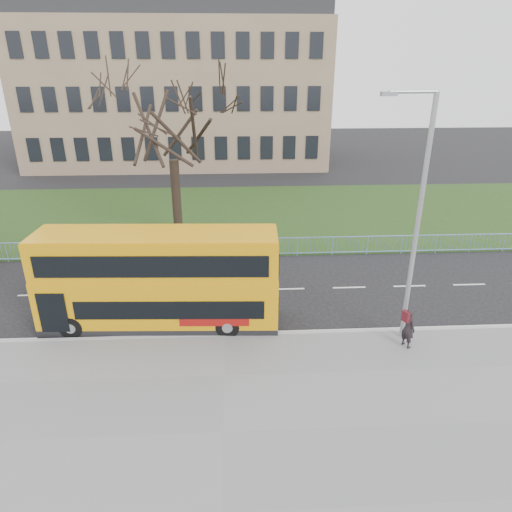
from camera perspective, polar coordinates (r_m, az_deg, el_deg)
The scene contains 10 objects.
ground at distance 19.84m, azimuth -3.84°, elevation -7.65°, with size 120.00×120.00×0.00m, color black.
pavement at distance 14.41m, azimuth -4.10°, elevation -21.26°, with size 80.00×10.50×0.12m, color slate.
kerb at distance 18.49m, azimuth -3.89°, elevation -9.91°, with size 80.00×0.20×0.14m, color #9A9A9D.
grass_verge at distance 32.95m, azimuth -3.62°, elevation 5.21°, with size 80.00×15.40×0.08m, color #213914.
guard_railing at distance 25.53m, azimuth -3.74°, elevation 1.01°, with size 40.00×0.12×1.10m, color #80ADE4, non-canonical shape.
bare_tree at distance 27.63m, azimuth -10.38°, elevation 13.59°, with size 7.92×7.92×11.32m, color black, non-canonical shape.
civic_building at distance 52.44m, azimuth -9.49°, elevation 19.37°, with size 30.00×15.00×14.00m, color #886E56.
yellow_bus at distance 18.74m, azimuth -12.06°, elevation -2.67°, with size 9.64×2.72×4.00m.
pedestrian at distance 18.26m, azimuth 18.48°, elevation -8.54°, with size 0.58×0.38×1.59m, color black.
street_lamp at distance 17.11m, azimuth 19.36°, elevation 4.91°, with size 1.95×0.35×9.20m.
Camera 1 is at (0.42, -17.06, 10.12)m, focal length 32.00 mm.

